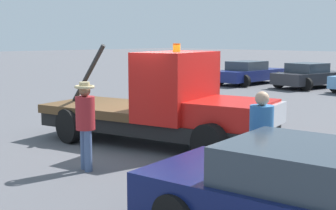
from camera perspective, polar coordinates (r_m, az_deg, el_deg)
The scene contains 7 objects.
ground_plane at distance 11.93m, azimuth -1.70°, elevation -4.75°, with size 160.00×160.00×0.00m, color #545459.
tow_truck at distance 11.55m, azimuth -0.12°, elevation -0.23°, with size 6.37×3.46×2.54m.
foreground_car at distance 6.25m, azimuth 18.44°, elevation -11.11°, with size 5.15×2.67×1.34m.
person_near_truck at distance 8.00m, azimuth 11.28°, elevation -3.77°, with size 0.40×0.40×1.80m.
person_at_hood at distance 9.52m, azimuth -10.04°, elevation -1.66°, with size 0.40×0.40×1.80m.
parked_car_navy at distance 27.56m, azimuth 9.79°, elevation 3.87°, with size 2.46×4.92×1.34m.
parked_car_charcoal at distance 26.23m, azimuth 16.78°, elevation 3.42°, with size 2.80×4.42×1.34m.
Camera 1 is at (8.50, -7.93, 2.67)m, focal length 50.00 mm.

